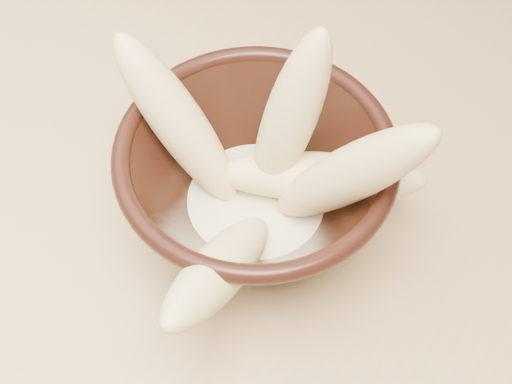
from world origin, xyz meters
TOP-DOWN VIEW (x-y plane):
  - table at (0.00, 0.00)m, footprint 1.20×0.80m
  - bowl at (0.09, -0.15)m, footprint 0.18×0.18m
  - milk_puddle at (0.09, -0.15)m, footprint 0.10×0.10m
  - banana_upright at (0.09, -0.13)m, footprint 0.06×0.08m
  - banana_left at (0.03, -0.16)m, footprint 0.11×0.03m
  - banana_right at (0.14, -0.14)m, footprint 0.11×0.05m
  - banana_across at (0.12, -0.13)m, footprint 0.14×0.10m
  - banana_front at (0.11, -0.22)m, footprint 0.05×0.14m

SIDE VIEW (x-z plane):
  - table at x=0.00m, z-range 0.30..1.05m
  - milk_puddle at x=0.09m, z-range 0.78..0.79m
  - bowl at x=0.09m, z-range 0.76..0.85m
  - banana_across at x=0.12m, z-range 0.79..0.83m
  - banana_front at x=0.11m, z-range 0.77..0.87m
  - banana_left at x=0.03m, z-range 0.78..0.90m
  - banana_right at x=0.14m, z-range 0.78..0.92m
  - banana_upright at x=0.09m, z-range 0.78..0.92m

